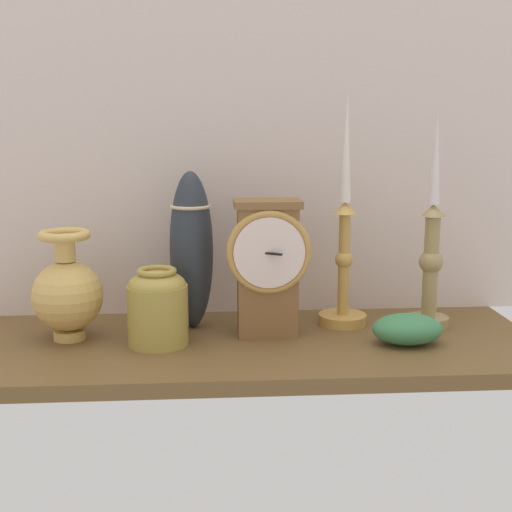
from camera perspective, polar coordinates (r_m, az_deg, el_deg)
ground_plane at (r=115.61cm, az=-1.92°, el=-7.44°), size 100.00×36.00×2.40cm
back_wall at (r=128.10cm, az=-2.35°, el=9.74°), size 120.00×2.00×65.00cm
mantel_clock at (r=114.94cm, az=0.95°, el=-0.73°), size 13.72×8.94×22.63cm
candlestick_tall_left at (r=122.12cm, az=7.15°, el=-0.04°), size 8.36×8.36×40.29cm
candlestick_tall_center at (r=123.56cm, az=14.02°, el=-0.21°), size 7.03×7.03×36.77cm
brass_vase_bulbous at (r=117.69cm, az=-15.05°, el=-2.84°), size 11.46×11.46×18.07cm
brass_vase_jar at (r=112.64cm, az=-7.99°, el=-3.97°), size 9.65×9.65×12.47cm
tall_ceramic_vase at (r=119.72cm, az=-5.26°, el=0.51°), size 7.36×7.36×26.97cm
ivy_sprig at (r=115.35cm, az=12.18°, el=-5.81°), size 11.33×7.93×4.96cm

